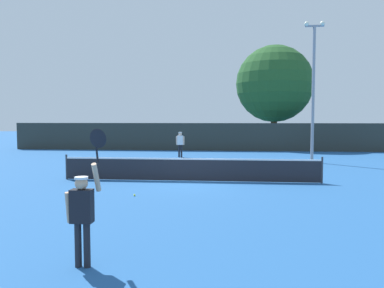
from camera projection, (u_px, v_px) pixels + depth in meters
name	position (u px, v px, depth m)	size (l,w,h in m)	color
ground_plane	(190.00, 181.00, 16.13)	(120.00, 120.00, 0.00)	#235693
tennis_net	(190.00, 169.00, 16.09)	(10.77, 0.08, 1.07)	#232328
perimeter_fence	(209.00, 137.00, 31.42)	(32.87, 0.12, 2.25)	#2D332D
player_serving	(83.00, 207.00, 6.75)	(0.67, 0.39, 2.44)	black
player_receiving	(180.00, 142.00, 26.05)	(0.57, 0.25, 1.71)	white
tennis_ball	(135.00, 195.00, 13.02)	(0.07, 0.07, 0.07)	#CCE033
light_pole	(313.00, 83.00, 22.73)	(1.18, 0.28, 8.27)	gray
large_tree	(274.00, 84.00, 34.54)	(6.84, 6.84, 9.13)	brown
parked_car_near	(136.00, 137.00, 39.58)	(2.35, 4.38, 1.69)	#B7B7BC
parked_car_mid	(232.00, 137.00, 39.03)	(2.10, 4.29, 1.69)	red
parked_car_far	(323.00, 138.00, 37.06)	(2.09, 4.28, 1.69)	navy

